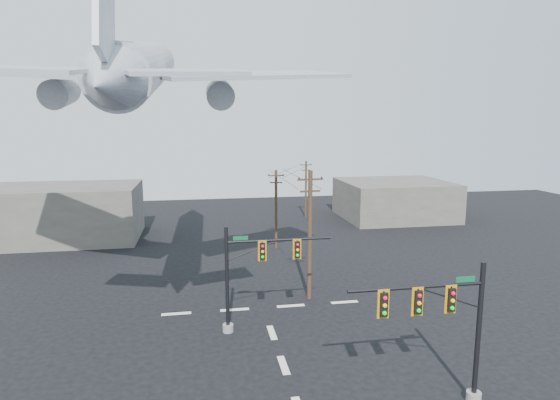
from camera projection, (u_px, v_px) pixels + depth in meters
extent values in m
cube|color=white|center=(283.00, 365.00, 25.26)|extent=(0.40, 2.00, 0.01)
cube|color=white|center=(272.00, 333.00, 29.14)|extent=(0.40, 2.00, 0.01)
cube|color=white|center=(176.00, 314.00, 32.00)|extent=(2.00, 0.40, 0.01)
cube|color=white|center=(235.00, 310.00, 32.68)|extent=(2.00, 0.40, 0.01)
cube|color=white|center=(291.00, 306.00, 33.37)|extent=(2.00, 0.40, 0.01)
cube|color=white|center=(344.00, 302.00, 34.06)|extent=(2.00, 0.40, 0.01)
cylinder|color=gray|center=(474.00, 397.00, 21.96)|extent=(0.68, 0.68, 0.49)
cylinder|color=black|center=(478.00, 334.00, 21.43)|extent=(0.23, 0.23, 6.82)
cylinder|color=black|center=(417.00, 287.00, 20.48)|extent=(6.32, 0.16, 0.16)
cylinder|color=black|center=(449.00, 298.00, 20.85)|extent=(3.37, 0.08, 0.08)
cube|color=black|center=(451.00, 299.00, 20.71)|extent=(0.33, 0.29, 1.07)
cube|color=#C6830B|center=(451.00, 299.00, 20.73)|extent=(0.54, 0.04, 1.31)
sphere|color=red|center=(453.00, 293.00, 20.50)|extent=(0.19, 0.19, 0.19)
sphere|color=#FFB40D|center=(453.00, 301.00, 20.55)|extent=(0.19, 0.19, 0.19)
sphere|color=#0CC41B|center=(452.00, 308.00, 20.61)|extent=(0.19, 0.19, 0.19)
cube|color=black|center=(417.00, 302.00, 20.44)|extent=(0.33, 0.29, 1.07)
cube|color=#C6830B|center=(417.00, 302.00, 20.46)|extent=(0.54, 0.04, 1.31)
sphere|color=red|center=(420.00, 296.00, 20.23)|extent=(0.19, 0.19, 0.19)
sphere|color=#FFB40D|center=(419.00, 303.00, 20.28)|extent=(0.19, 0.19, 0.19)
sphere|color=#0CC41B|center=(419.00, 311.00, 20.34)|extent=(0.19, 0.19, 0.19)
cube|color=black|center=(383.00, 304.00, 20.17)|extent=(0.33, 0.29, 1.07)
cube|color=#C6830B|center=(383.00, 304.00, 20.19)|extent=(0.54, 0.04, 1.31)
sphere|color=red|center=(385.00, 298.00, 19.95)|extent=(0.19, 0.19, 0.19)
sphere|color=#FFB40D|center=(385.00, 306.00, 20.01)|extent=(0.19, 0.19, 0.19)
sphere|color=#0CC41B|center=(385.00, 313.00, 20.07)|extent=(0.19, 0.19, 0.19)
cube|color=#0B522C|center=(465.00, 279.00, 20.78)|extent=(0.92, 0.04, 0.25)
cylinder|color=gray|center=(228.00, 328.00, 29.26)|extent=(0.67, 0.67, 0.48)
cylinder|color=black|center=(227.00, 280.00, 28.74)|extent=(0.23, 0.23, 6.73)
cylinder|color=black|center=(279.00, 240.00, 28.89)|extent=(6.54, 0.15, 0.15)
cylinder|color=black|center=(253.00, 250.00, 28.71)|extent=(3.47, 0.08, 0.08)
cube|color=black|center=(262.00, 251.00, 28.67)|extent=(0.33, 0.29, 1.06)
cube|color=#C6830B|center=(262.00, 251.00, 28.69)|extent=(0.53, 0.04, 1.30)
sphere|color=red|center=(263.00, 246.00, 28.45)|extent=(0.19, 0.19, 0.19)
sphere|color=#FFB40D|center=(263.00, 252.00, 28.51)|extent=(0.19, 0.19, 0.19)
sphere|color=#0CC41B|center=(263.00, 257.00, 28.57)|extent=(0.19, 0.19, 0.19)
cube|color=black|center=(297.00, 249.00, 29.04)|extent=(0.33, 0.29, 1.06)
cube|color=#C6830B|center=(297.00, 249.00, 29.06)|extent=(0.53, 0.04, 1.30)
sphere|color=red|center=(298.00, 245.00, 28.83)|extent=(0.19, 0.19, 0.19)
sphere|color=#FFB40D|center=(298.00, 250.00, 28.88)|extent=(0.19, 0.19, 0.19)
sphere|color=#0CC41B|center=(298.00, 255.00, 28.94)|extent=(0.19, 0.19, 0.19)
cube|color=#0B522C|center=(241.00, 238.00, 28.39)|extent=(0.91, 0.04, 0.25)
cylinder|color=#4B3320|center=(310.00, 236.00, 33.99)|extent=(0.32, 0.32, 9.56)
cube|color=#4B3320|center=(310.00, 179.00, 33.30)|extent=(1.92, 0.31, 0.13)
cube|color=#4B3320|center=(310.00, 191.00, 33.44)|extent=(1.49, 0.27, 0.13)
cylinder|color=black|center=(299.00, 178.00, 33.06)|extent=(0.11, 0.11, 0.13)
cylinder|color=black|center=(310.00, 178.00, 33.28)|extent=(0.11, 0.11, 0.13)
cylinder|color=black|center=(322.00, 178.00, 33.50)|extent=(0.11, 0.11, 0.13)
cylinder|color=#4B3320|center=(276.00, 210.00, 47.91)|extent=(0.27, 0.27, 8.15)
cube|color=#4B3320|center=(276.00, 175.00, 47.32)|extent=(1.65, 0.34, 0.11)
cube|color=#4B3320|center=(276.00, 183.00, 47.44)|extent=(1.28, 0.28, 0.11)
cylinder|color=black|center=(269.00, 175.00, 47.28)|extent=(0.09, 0.09, 0.11)
cylinder|color=black|center=(276.00, 175.00, 47.31)|extent=(0.09, 0.09, 0.11)
cylinder|color=black|center=(283.00, 174.00, 47.33)|extent=(0.09, 0.09, 0.11)
cylinder|color=#4B3320|center=(306.00, 190.00, 63.33)|extent=(0.26, 0.26, 7.74)
cube|color=#4B3320|center=(306.00, 165.00, 62.77)|extent=(1.59, 0.24, 0.11)
cube|color=#4B3320|center=(306.00, 170.00, 62.89)|extent=(1.24, 0.21, 0.11)
cylinder|color=black|center=(301.00, 164.00, 62.58)|extent=(0.09, 0.09, 0.11)
cylinder|color=black|center=(306.00, 164.00, 62.76)|extent=(0.09, 0.09, 0.11)
cylinder|color=black|center=(311.00, 164.00, 62.94)|extent=(0.09, 0.09, 0.11)
cylinder|color=black|center=(281.00, 178.00, 40.18)|extent=(0.05, 14.23, 0.03)
cylinder|color=black|center=(287.00, 170.00, 54.93)|extent=(6.62, 14.70, 0.03)
cylinder|color=black|center=(299.00, 177.00, 40.45)|extent=(0.25, 14.23, 0.03)
cylinder|color=black|center=(299.00, 170.00, 55.18)|extent=(6.57, 14.70, 0.03)
cylinder|color=#B3B7C0|center=(141.00, 67.00, 31.25)|extent=(3.50, 21.14, 6.49)
cone|color=#B3B7C0|center=(157.00, 60.00, 43.16)|extent=(3.36, 5.12, 3.98)
cone|color=#B3B7C0|center=(106.00, 82.00, 19.33)|extent=(3.02, 5.06, 3.66)
cube|color=#B3B7C0|center=(15.00, 71.00, 28.79)|extent=(14.13, 9.98, 0.97)
cube|color=#B3B7C0|center=(254.00, 75.00, 31.19)|extent=(14.16, 9.79, 0.97)
cylinder|color=#B3B7C0|center=(60.00, 92.00, 30.38)|extent=(1.89, 3.57, 2.35)
cylinder|color=#B3B7C0|center=(220.00, 94.00, 32.07)|extent=(1.89, 3.57, 2.35)
cube|color=#B3B7C0|center=(104.00, 3.00, 19.44)|extent=(0.30, 4.62, 5.89)
cube|color=#B3B7C0|center=(23.00, 69.00, 19.21)|extent=(5.59, 3.58, 0.54)
cube|color=#B3B7C0|center=(187.00, 72.00, 20.28)|extent=(5.58, 3.50, 0.54)
cube|color=#67625B|center=(54.00, 213.00, 51.43)|extent=(18.00, 10.00, 6.00)
cube|color=#67625B|center=(394.00, 199.00, 63.57)|extent=(14.00, 12.00, 5.00)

